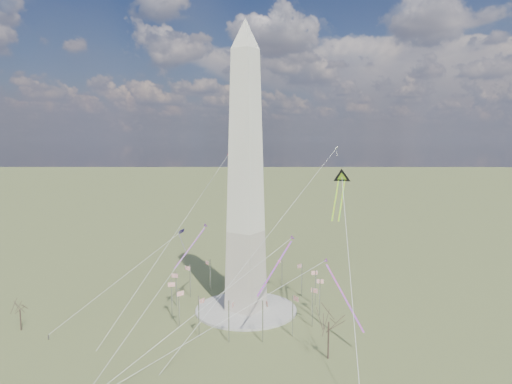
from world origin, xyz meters
The scene contains 14 objects.
ground centered at (0.00, 0.00, 0.00)m, with size 2000.00×2000.00×0.00m, color brown.
plaza centered at (0.00, 0.00, 0.40)m, with size 36.00×36.00×0.80m, color #A4A096.
washington_monument centered at (0.00, 0.00, 47.95)m, with size 15.56×15.56×100.00m.
flagpole_ring centered at (0.00, 0.00, 7.27)m, with size 54.40×54.40×13.00m.
tree_near centered at (39.19, -17.28, 11.27)m, with size 9.03×9.03×15.81m.
tree_far centered at (-51.26, -52.86, 7.30)m, with size 5.86×5.86×10.25m.
person_west centered at (-37.56, -52.19, 0.77)m, with size 0.75×0.58×1.54m, color gray.
kite_delta_black centered at (30.59, 11.00, 47.48)m, with size 9.27×18.43×15.01m.
kite_diamond_purple centered at (-34.25, 4.78, 23.20)m, with size 2.18×3.27×9.74m.
kite_streamer_left centered at (19.69, -9.93, 24.38)m, with size 1.97×21.05×14.46m.
kite_streamer_mid centered at (-18.19, -6.03, 24.27)m, with size 2.11×18.67×12.81m.
kite_streamer_right centered at (34.72, -0.62, 16.18)m, with size 19.45×15.35×16.10m.
kite_small_red centered at (-36.30, 40.15, 53.64)m, with size 1.58×1.79×4.87m.
kite_small_white centered at (13.23, 47.91, 56.79)m, with size 1.27×1.87×3.98m.
Camera 1 is at (87.48, -129.91, 60.81)m, focal length 32.00 mm.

